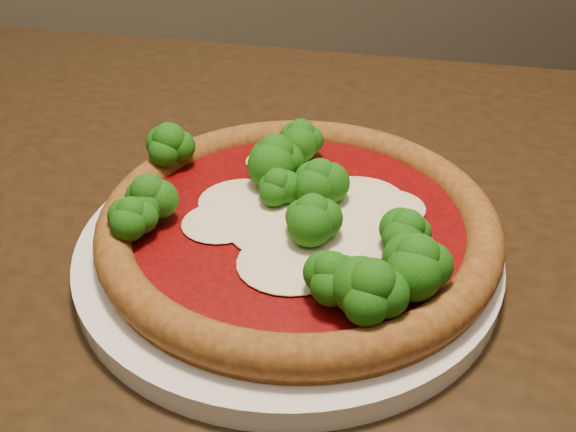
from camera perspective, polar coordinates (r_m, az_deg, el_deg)
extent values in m
cube|color=black|center=(0.53, 1.66, -3.77)|extent=(1.37, 1.22, 0.04)
cylinder|color=black|center=(1.19, -20.13, -3.67)|extent=(0.06, 0.06, 0.71)
cylinder|color=silver|center=(0.49, 0.00, -2.99)|extent=(0.32, 0.32, 0.02)
cylinder|color=brown|center=(0.48, 0.91, -1.08)|extent=(0.29, 0.29, 0.01)
torus|color=brown|center=(0.48, 0.92, -0.40)|extent=(0.30, 0.30, 0.03)
cylinder|color=#740506|center=(0.48, 0.92, -0.35)|extent=(0.25, 0.25, 0.00)
ellipsoid|color=#F3E2C1|center=(0.44, 0.50, -4.03)|extent=(0.08, 0.07, 0.01)
ellipsoid|color=#F3E2C1|center=(0.52, 1.18, 3.33)|extent=(0.07, 0.06, 0.01)
ellipsoid|color=#F3E2C1|center=(0.50, -4.11, 1.44)|extent=(0.07, 0.06, 0.01)
ellipsoid|color=#F3E2C1|center=(0.47, 0.68, -0.41)|extent=(0.11, 0.10, 0.01)
ellipsoid|color=#F3E2C1|center=(0.46, 7.24, -1.64)|extent=(0.06, 0.06, 0.01)
ellipsoid|color=#F3E2C1|center=(0.47, -5.92, -0.53)|extent=(0.06, 0.05, 0.00)
ellipsoid|color=#F3E2C1|center=(0.55, -1.43, 4.95)|extent=(0.05, 0.04, 0.00)
ellipsoid|color=#F3E2C1|center=(0.50, 6.01, 1.35)|extent=(0.08, 0.07, 0.01)
ellipsoid|color=#F3E2C1|center=(0.49, 8.84, 0.72)|extent=(0.06, 0.05, 0.00)
ellipsoid|color=#207512|center=(0.41, 11.39, -3.86)|extent=(0.05, 0.05, 0.04)
ellipsoid|color=#207512|center=(0.51, -1.13, 5.37)|extent=(0.05, 0.05, 0.04)
ellipsoid|color=#207512|center=(0.40, 3.91, -5.09)|extent=(0.04, 0.04, 0.04)
ellipsoid|color=#207512|center=(0.47, -12.31, 1.90)|extent=(0.04, 0.04, 0.04)
ellipsoid|color=#207512|center=(0.44, 10.55, -1.17)|extent=(0.04, 0.04, 0.03)
ellipsoid|color=#207512|center=(0.51, -1.32, 5.25)|extent=(0.04, 0.04, 0.03)
ellipsoid|color=#207512|center=(0.54, 1.14, 7.11)|extent=(0.04, 0.04, 0.04)
ellipsoid|color=#207512|center=(0.48, -0.92, 2.85)|extent=(0.04, 0.04, 0.03)
ellipsoid|color=#207512|center=(0.48, 2.84, 3.38)|extent=(0.04, 0.04, 0.04)
ellipsoid|color=#207512|center=(0.38, 7.42, -6.22)|extent=(0.05, 0.05, 0.04)
ellipsoid|color=#207512|center=(0.46, -13.72, 0.13)|extent=(0.04, 0.04, 0.03)
ellipsoid|color=#207512|center=(0.54, -10.50, 6.50)|extent=(0.05, 0.05, 0.04)
ellipsoid|color=#207512|center=(0.44, 2.20, 0.16)|extent=(0.04, 0.04, 0.04)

